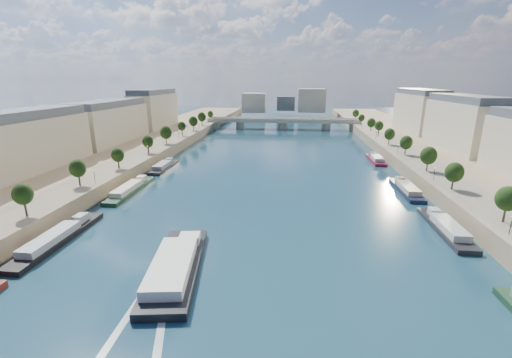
# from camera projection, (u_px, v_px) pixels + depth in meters

# --- Properties ---
(ground) EXTENTS (700.00, 700.00, 0.00)m
(ground) POSITION_uv_depth(u_px,v_px,m) (272.00, 178.00, 129.88)
(ground) COLOR #0C2737
(ground) RESTS_ON ground
(quay_left) EXTENTS (44.00, 520.00, 5.00)m
(quay_left) POSITION_uv_depth(u_px,v_px,m) (92.00, 166.00, 136.49)
(quay_left) COLOR #9E8460
(quay_left) RESTS_ON ground
(quay_right) EXTENTS (44.00, 520.00, 5.00)m
(quay_right) POSITION_uv_depth(u_px,v_px,m) (473.00, 177.00, 121.87)
(quay_right) COLOR #9E8460
(quay_right) RESTS_ON ground
(pave_left) EXTENTS (14.00, 520.00, 0.10)m
(pave_left) POSITION_uv_depth(u_px,v_px,m) (127.00, 161.00, 134.25)
(pave_left) COLOR gray
(pave_left) RESTS_ON quay_left
(pave_right) EXTENTS (14.00, 520.00, 0.10)m
(pave_right) POSITION_uv_depth(u_px,v_px,m) (430.00, 169.00, 122.67)
(pave_right) COLOR gray
(pave_right) RESTS_ON quay_right
(trees_left) EXTENTS (4.80, 268.80, 8.26)m
(trees_left) POSITION_uv_depth(u_px,v_px,m) (133.00, 147.00, 134.43)
(trees_left) COLOR #382B1E
(trees_left) RESTS_ON ground
(trees_right) EXTENTS (4.80, 268.80, 8.26)m
(trees_right) POSITION_uv_depth(u_px,v_px,m) (417.00, 148.00, 130.90)
(trees_right) COLOR #382B1E
(trees_right) RESTS_ON ground
(lamps_left) EXTENTS (0.36, 200.36, 4.28)m
(lamps_left) POSITION_uv_depth(u_px,v_px,m) (125.00, 160.00, 123.48)
(lamps_left) COLOR black
(lamps_left) RESTS_ON ground
(lamps_right) EXTENTS (0.36, 200.36, 4.28)m
(lamps_right) POSITION_uv_depth(u_px,v_px,m) (413.00, 158.00, 127.13)
(lamps_right) COLOR black
(lamps_right) RESTS_ON ground
(buildings_left) EXTENTS (16.00, 226.00, 23.20)m
(buildings_left) POSITION_uv_depth(u_px,v_px,m) (74.00, 127.00, 145.35)
(buildings_left) COLOR beige
(buildings_left) RESTS_ON ground
(buildings_right) EXTENTS (16.00, 226.00, 23.20)m
(buildings_right) POSITION_uv_depth(u_px,v_px,m) (500.00, 133.00, 128.08)
(buildings_right) COLOR beige
(buildings_right) RESTS_ON ground
(skyline) EXTENTS (79.00, 42.00, 22.00)m
(skyline) POSITION_uv_depth(u_px,v_px,m) (289.00, 102.00, 334.93)
(skyline) COLOR beige
(skyline) RESTS_ON ground
(bridge) EXTENTS (112.00, 12.00, 8.15)m
(bridge) POSITION_uv_depth(u_px,v_px,m) (283.00, 122.00, 254.57)
(bridge) COLOR #C1B79E
(bridge) RESTS_ON ground
(tour_barge) EXTENTS (12.89, 31.17, 4.10)m
(tour_barge) POSITION_uv_depth(u_px,v_px,m) (176.00, 266.00, 66.17)
(tour_barge) COLOR black
(tour_barge) RESTS_ON ground
(wake) EXTENTS (11.29, 26.02, 0.04)m
(wake) POSITION_uv_depth(u_px,v_px,m) (139.00, 331.00, 50.71)
(wake) COLOR silver
(wake) RESTS_ON ground
(moored_barges_left) EXTENTS (5.00, 152.05, 3.60)m
(moored_barges_left) POSITION_uv_depth(u_px,v_px,m) (66.00, 233.00, 81.23)
(moored_barges_left) COLOR #1A1E39
(moored_barges_left) RESTS_ON ground
(moored_barges_right) EXTENTS (5.00, 166.33, 3.60)m
(moored_barges_right) POSITION_uv_depth(u_px,v_px,m) (444.00, 227.00, 84.55)
(moored_barges_right) COLOR black
(moored_barges_right) RESTS_ON ground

